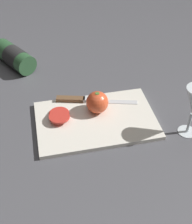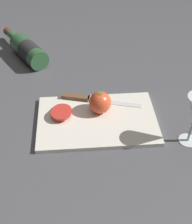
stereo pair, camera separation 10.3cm
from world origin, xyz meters
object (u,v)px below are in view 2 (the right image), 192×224
whole_tomato (99,102)px  knife (82,98)px  wine_bottle (27,50)px  tomato_slice_stack_near (60,112)px

whole_tomato → knife: whole_tomato is taller
wine_bottle → whole_tomato: 0.47m
wine_bottle → whole_tomato: bearing=-54.1°
wine_bottle → whole_tomato: (0.28, -0.38, 0.01)m
whole_tomato → tomato_slice_stack_near: 0.14m
whole_tomato → tomato_slice_stack_near: size_ratio=0.80×
wine_bottle → tomato_slice_stack_near: size_ratio=3.19×
knife → tomato_slice_stack_near: 0.11m
knife → tomato_slice_stack_near: bearing=-122.2°
wine_bottle → knife: size_ratio=1.08×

